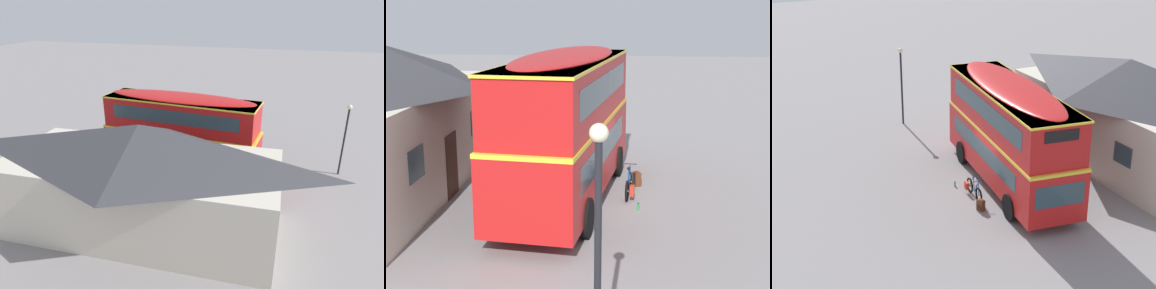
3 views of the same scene
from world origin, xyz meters
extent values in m
plane|color=gray|center=(0.00, 0.00, 0.00)|extent=(120.00, 120.00, 0.00)
cylinder|color=black|center=(2.95, 1.68, 0.55)|extent=(1.12, 0.39, 1.10)
cylinder|color=black|center=(2.71, -0.69, 0.55)|extent=(1.12, 0.39, 1.10)
cylinder|color=black|center=(-3.02, 2.28, 0.55)|extent=(1.12, 0.39, 1.10)
cylinder|color=black|center=(-3.25, -0.09, 0.55)|extent=(1.12, 0.39, 1.10)
cube|color=red|center=(-0.15, 0.80, 1.52)|extent=(9.86, 3.45, 2.10)
cube|color=yellow|center=(-0.15, 0.80, 2.60)|extent=(9.88, 3.47, 0.12)
cube|color=red|center=(-0.15, 0.80, 3.58)|extent=(9.57, 3.37, 1.90)
ellipsoid|color=red|center=(-0.15, 0.80, 4.61)|extent=(9.37, 3.30, 0.36)
cube|color=#2D424C|center=(4.63, 0.32, 1.77)|extent=(0.26, 2.05, 0.90)
cube|color=black|center=(4.51, 0.33, 4.10)|extent=(0.20, 1.37, 0.44)
cube|color=#2D424C|center=(-0.47, -0.42, 1.82)|extent=(7.50, 0.79, 0.76)
cube|color=#2D424C|center=(-0.27, -0.41, 3.73)|extent=(7.89, 0.83, 0.80)
cube|color=#2D424C|center=(-0.23, 2.05, 1.82)|extent=(7.50, 0.79, 0.76)
cube|color=#2D424C|center=(-0.03, 2.00, 3.73)|extent=(7.89, 0.83, 0.80)
cube|color=yellow|center=(-0.15, 0.80, 4.49)|extent=(9.67, 3.46, 0.08)
torus|color=black|center=(0.88, -1.20, 0.34)|extent=(0.68, 0.13, 0.68)
torus|color=black|center=(-0.17, -1.12, 0.34)|extent=(0.68, 0.13, 0.68)
cylinder|color=#B2B2B7|center=(0.88, -1.20, 0.34)|extent=(0.06, 0.10, 0.05)
cylinder|color=#B2B2B7|center=(-0.17, -1.12, 0.34)|extent=(0.06, 0.10, 0.05)
cylinder|color=#234C99|center=(0.60, -1.18, 0.60)|extent=(0.48, 0.07, 0.67)
cylinder|color=#234C99|center=(0.53, -1.17, 0.95)|extent=(0.59, 0.08, 0.07)
cylinder|color=#234C99|center=(0.31, -1.16, 0.62)|extent=(0.18, 0.05, 0.69)
cylinder|color=#234C99|center=(0.10, -1.14, 0.31)|extent=(0.55, 0.07, 0.09)
cylinder|color=#234C99|center=(0.03, -1.14, 0.65)|extent=(0.43, 0.05, 0.64)
cylinder|color=#234C99|center=(0.85, -1.19, 0.63)|extent=(0.09, 0.04, 0.59)
cylinder|color=black|center=(0.82, -1.19, 0.98)|extent=(0.06, 0.46, 0.03)
ellipsoid|color=black|center=(0.22, -1.15, 0.99)|extent=(0.27, 0.12, 0.06)
cube|color=red|center=(-0.16, -1.28, 0.36)|extent=(0.29, 0.16, 0.32)
cylinder|color=#338CBF|center=(0.60, -1.18, 0.60)|extent=(0.07, 0.07, 0.18)
cube|color=#592D19|center=(1.54, -1.42, 0.24)|extent=(0.37, 0.32, 0.47)
ellipsoid|color=#592D19|center=(1.54, -1.42, 0.47)|extent=(0.36, 0.30, 0.10)
cube|color=#3E2011|center=(1.59, -1.53, 0.17)|extent=(0.22, 0.12, 0.17)
cylinder|color=black|center=(1.57, -1.28, 0.24)|extent=(0.05, 0.05, 0.38)
cylinder|color=black|center=(1.41, -1.34, 0.24)|extent=(0.05, 0.05, 0.38)
cylinder|color=green|center=(-0.97, -1.49, 0.11)|extent=(0.08, 0.08, 0.21)
cylinder|color=black|center=(-0.97, -1.49, 0.22)|extent=(0.05, 0.05, 0.03)
cube|color=beige|center=(-0.31, 7.28, 1.75)|extent=(12.29, 5.62, 3.50)
pyramid|color=#38383D|center=(-0.31, 7.28, 4.31)|extent=(12.70, 6.03, 1.62)
cube|color=#3D2319|center=(-0.24, 4.61, 1.05)|extent=(1.10, 0.07, 2.10)
cube|color=#2D424C|center=(-3.28, 4.54, 1.92)|extent=(1.10, 0.07, 0.90)
cube|color=#2D424C|center=(2.80, 4.69, 1.92)|extent=(1.10, 0.07, 0.90)
cylinder|color=black|center=(-9.79, -0.90, 2.10)|extent=(0.11, 0.11, 4.20)
sphere|color=#F2E5BF|center=(-9.79, -0.90, 4.32)|extent=(0.28, 0.28, 0.28)
camera|label=1|loc=(-6.29, 19.99, 9.99)|focal=32.45mm
camera|label=2|loc=(-17.42, -1.46, 5.97)|focal=52.61mm
camera|label=3|loc=(20.92, -11.05, 11.80)|focal=54.98mm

